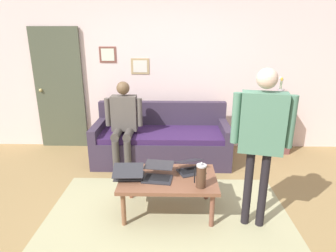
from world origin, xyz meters
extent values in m
plane|color=olive|center=(0.00, 0.00, 0.00)|extent=(7.68, 7.68, 0.00)
cube|color=tan|center=(-0.03, -0.04, 0.00)|extent=(2.69, 1.68, 0.01)
cube|color=silver|center=(0.00, -2.20, 1.35)|extent=(7.04, 0.10, 2.70)
cube|color=tan|center=(0.48, -2.15, 1.42)|extent=(0.31, 0.02, 0.26)
cube|color=silver|center=(0.48, -2.14, 1.42)|extent=(0.23, 0.00, 0.20)
cube|color=brown|center=(1.02, -2.15, 1.60)|extent=(0.28, 0.02, 0.26)
cube|color=silver|center=(1.02, -2.14, 1.60)|extent=(0.21, 0.00, 0.20)
cube|color=#4A503D|center=(1.87, -2.11, 1.02)|extent=(0.82, 0.05, 2.05)
sphere|color=tan|center=(2.19, -2.07, 1.02)|extent=(0.06, 0.06, 0.06)
cube|color=#372B3E|center=(0.11, -1.50, 0.21)|extent=(2.07, 0.86, 0.42)
cube|color=#351E4B|center=(0.11, -1.48, 0.46)|extent=(1.83, 0.78, 0.08)
cube|color=#372B3E|center=(0.11, -1.86, 0.65)|extent=(2.07, 0.14, 0.46)
cube|color=#372B3E|center=(-0.87, -1.50, 0.52)|extent=(0.12, 0.86, 0.20)
cube|color=#372B3E|center=(1.08, -1.50, 0.52)|extent=(0.12, 0.86, 0.20)
cube|color=brown|center=(-0.03, -0.14, 0.41)|extent=(1.06, 0.67, 0.04)
cylinder|color=brown|center=(-0.49, 0.12, 0.19)|extent=(0.05, 0.05, 0.39)
cylinder|color=brown|center=(0.43, 0.12, 0.19)|extent=(0.05, 0.05, 0.39)
cylinder|color=brown|center=(-0.49, -0.40, 0.19)|extent=(0.05, 0.05, 0.39)
cylinder|color=brown|center=(0.43, -0.40, 0.19)|extent=(0.05, 0.05, 0.39)
cube|color=#28282D|center=(-0.29, -0.27, 0.43)|extent=(0.35, 0.31, 0.01)
cube|color=black|center=(-0.28, -0.28, 0.44)|extent=(0.27, 0.21, 0.00)
cube|color=#28282D|center=(-0.26, -0.34, 0.54)|extent=(0.34, 0.29, 0.07)
cube|color=#2D1722|center=(-0.26, -0.33, 0.54)|extent=(0.30, 0.26, 0.06)
cube|color=#28282D|center=(0.09, -0.08, 0.43)|extent=(0.34, 0.26, 0.01)
cube|color=black|center=(0.09, -0.10, 0.44)|extent=(0.28, 0.17, 0.00)
cube|color=#28282D|center=(0.07, -0.20, 0.55)|extent=(0.34, 0.25, 0.02)
cube|color=#2F282F|center=(0.07, -0.20, 0.55)|extent=(0.31, 0.22, 0.02)
cube|color=#28282D|center=(0.40, -0.14, 0.43)|extent=(0.33, 0.25, 0.01)
cube|color=black|center=(0.40, -0.12, 0.44)|extent=(0.28, 0.15, 0.00)
cube|color=#28282D|center=(0.40, -0.07, 0.54)|extent=(0.33, 0.22, 0.09)
cube|color=silver|center=(0.40, -0.07, 0.54)|extent=(0.30, 0.20, 0.08)
cylinder|color=#4C3323|center=(-0.37, 0.06, 0.54)|extent=(0.10, 0.10, 0.23)
cylinder|color=#B7B7BC|center=(-0.37, 0.06, 0.67)|extent=(0.10, 0.10, 0.02)
sphere|color=#B2B2B7|center=(-0.37, 0.06, 0.69)|extent=(0.03, 0.03, 0.03)
cube|color=black|center=(-0.30, 0.06, 0.56)|extent=(0.01, 0.01, 0.16)
cube|color=brown|center=(-1.82, -1.94, 0.43)|extent=(0.42, 0.32, 0.87)
cylinder|color=#A49AA2|center=(-1.82, -1.94, 0.98)|extent=(0.11, 0.11, 0.22)
cylinder|color=#3D7038|center=(-1.80, -1.95, 1.17)|extent=(0.02, 0.02, 0.17)
sphere|color=silver|center=(-1.79, -1.95, 1.25)|extent=(0.05, 0.05, 0.05)
cylinder|color=#3D7038|center=(-1.81, -1.92, 1.16)|extent=(0.02, 0.02, 0.15)
sphere|color=gold|center=(-1.80, -1.91, 1.23)|extent=(0.03, 0.03, 0.03)
cylinder|color=#3D7038|center=(-1.81, -1.96, 1.17)|extent=(0.03, 0.02, 0.17)
sphere|color=gold|center=(-1.81, -1.97, 1.25)|extent=(0.03, 0.03, 0.03)
cylinder|color=#3D7038|center=(-1.83, -1.96, 1.16)|extent=(0.03, 0.02, 0.15)
sphere|color=silver|center=(-1.84, -1.97, 1.23)|extent=(0.03, 0.03, 0.03)
cylinder|color=#3D7038|center=(-1.81, -1.92, 1.17)|extent=(0.02, 0.02, 0.17)
sphere|color=gold|center=(-1.80, -1.91, 1.25)|extent=(0.04, 0.04, 0.04)
cylinder|color=black|center=(-1.00, 0.09, 0.42)|extent=(0.08, 0.08, 0.83)
cylinder|color=black|center=(-0.85, 0.06, 0.42)|extent=(0.08, 0.08, 0.83)
cube|color=#4E7B62|center=(-0.93, 0.07, 1.13)|extent=(0.45, 0.27, 0.59)
cylinder|color=#4E7B62|center=(-1.17, 0.13, 1.16)|extent=(0.10, 0.10, 0.50)
cylinder|color=#4E7B62|center=(-0.69, 0.02, 1.16)|extent=(0.10, 0.10, 0.50)
sphere|color=beige|center=(-0.93, 0.07, 1.55)|extent=(0.19, 0.19, 0.19)
cylinder|color=#433E39|center=(0.57, -1.04, 0.25)|extent=(0.10, 0.10, 0.50)
cylinder|color=#433E39|center=(0.74, -1.04, 0.25)|extent=(0.10, 0.10, 0.50)
cylinder|color=#433E39|center=(0.57, -1.22, 0.55)|extent=(0.12, 0.40, 0.12)
cylinder|color=#433E39|center=(0.74, -1.22, 0.55)|extent=(0.12, 0.40, 0.12)
cube|color=#56504A|center=(0.65, -1.40, 0.81)|extent=(0.37, 0.20, 0.52)
cylinder|color=#56504A|center=(0.42, -1.35, 0.84)|extent=(0.08, 0.08, 0.42)
cylinder|color=#56504A|center=(0.89, -1.35, 0.84)|extent=(0.08, 0.08, 0.42)
sphere|color=brown|center=(0.65, -1.40, 1.19)|extent=(0.19, 0.19, 0.19)
camera|label=1|loc=(-0.09, 2.66, 1.93)|focal=30.39mm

